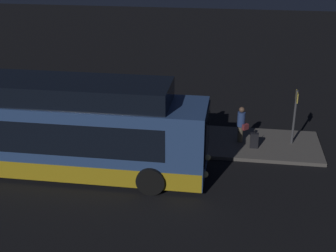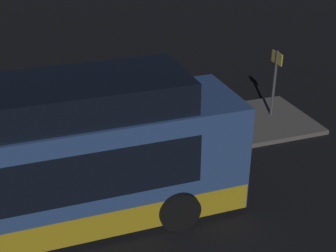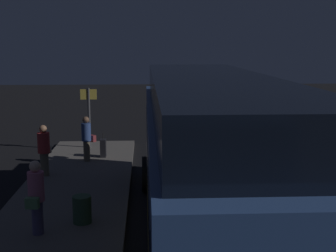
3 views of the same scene
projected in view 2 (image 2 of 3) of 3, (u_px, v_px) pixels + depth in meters
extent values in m
plane|color=black|center=(32.00, 223.00, 11.70)|extent=(80.00, 80.00, 0.00)
cube|color=#605B56|center=(23.00, 159.00, 14.38)|extent=(20.00, 3.20, 0.15)
cube|color=#33518C|center=(0.00, 177.00, 10.72)|extent=(11.57, 2.46, 2.76)
cube|color=gold|center=(7.00, 214.00, 11.18)|extent=(11.51, 2.48, 0.70)
cube|color=black|center=(230.00, 125.00, 12.25)|extent=(0.06, 2.16, 1.77)
sphere|color=#F9E58C|center=(218.00, 156.00, 13.43)|extent=(0.24, 0.24, 0.24)
sphere|color=#F9E58C|center=(239.00, 181.00, 12.28)|extent=(0.24, 0.24, 0.24)
cylinder|color=black|center=(149.00, 161.00, 13.39)|extent=(1.04, 0.30, 1.04)
cylinder|color=black|center=(179.00, 211.00, 11.31)|extent=(1.04, 0.30, 1.04)
cylinder|color=#4C476B|center=(21.00, 141.00, 14.44)|extent=(0.28, 0.28, 0.76)
cylinder|color=#CC6B8C|center=(18.00, 121.00, 14.12)|extent=(0.39, 0.39, 0.66)
sphere|color=beige|center=(16.00, 107.00, 13.92)|extent=(0.25, 0.25, 0.25)
cube|color=#598C59|center=(10.00, 130.00, 14.19)|extent=(0.17, 0.29, 0.24)
cylinder|color=#6B604C|center=(157.00, 110.00, 16.51)|extent=(0.29, 0.29, 0.75)
cylinder|color=#BF3333|center=(157.00, 92.00, 16.20)|extent=(0.42, 0.42, 0.65)
sphere|color=#9E7051|center=(157.00, 80.00, 16.00)|extent=(0.24, 0.24, 0.24)
cube|color=beige|center=(165.00, 98.00, 16.39)|extent=(0.17, 0.29, 0.24)
cylinder|color=#6B604C|center=(217.00, 116.00, 16.12)|extent=(0.33, 0.33, 0.73)
cylinder|color=#334C8C|center=(218.00, 97.00, 15.81)|extent=(0.47, 0.47, 0.64)
sphere|color=brown|center=(219.00, 85.00, 15.62)|extent=(0.24, 0.24, 0.24)
cube|color=maroon|center=(225.00, 106.00, 15.83)|extent=(0.29, 0.30, 0.24)
cube|color=black|center=(240.00, 121.00, 15.86)|extent=(0.34, 0.21, 0.66)
cylinder|color=black|center=(241.00, 109.00, 15.66)|extent=(0.02, 0.02, 0.24)
cylinder|color=#4C4C51|center=(274.00, 84.00, 16.52)|extent=(0.10, 0.10, 2.41)
cube|color=#E5C64C|center=(277.00, 58.00, 16.10)|extent=(0.04, 0.65, 0.41)
cylinder|color=#2D4C33|center=(45.00, 153.00, 13.89)|extent=(0.44, 0.44, 0.65)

